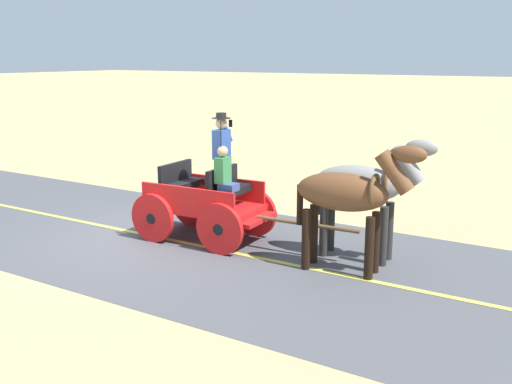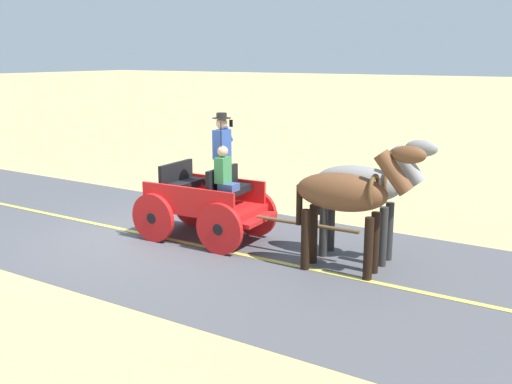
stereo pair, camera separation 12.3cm
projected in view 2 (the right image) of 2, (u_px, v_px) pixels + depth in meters
The scene contains 6 objects.
ground_plane at pixel (156, 237), 11.94m from camera, with size 200.00×200.00×0.00m, color tan.
road_surface at pixel (156, 236), 11.94m from camera, with size 5.67×160.00×0.01m, color #4C4C51.
road_centre_stripe at pixel (156, 236), 11.94m from camera, with size 0.12×160.00×0.00m, color #DBCC4C.
horse_drawn_carriage at pixel (208, 199), 11.59m from camera, with size 1.51×4.51×2.50m.
horse_near_side at pixel (364, 187), 10.34m from camera, with size 0.67×2.14×2.21m.
horse_off_side at pixel (348, 196), 9.69m from camera, with size 0.70×2.14×2.21m.
Camera 2 is at (8.58, 7.82, 3.56)m, focal length 41.66 mm.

